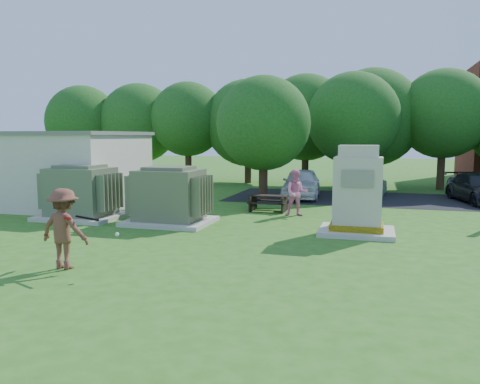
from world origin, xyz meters
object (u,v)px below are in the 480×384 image
(transformer_left, at_px, (81,193))
(car_white, at_px, (301,183))
(car_silver_a, at_px, (365,186))
(generator_cabinet, at_px, (358,196))
(car_dark, at_px, (479,188))
(person_at_picnic, at_px, (297,193))
(transformer_right, at_px, (170,197))
(picnic_table, at_px, (269,201))
(batter, at_px, (64,229))

(transformer_left, height_order, car_white, transformer_left)
(car_silver_a, bearing_deg, transformer_left, 54.48)
(generator_cabinet, relative_size, car_white, 0.64)
(transformer_left, bearing_deg, car_dark, 30.17)
(generator_cabinet, xyz_separation_m, car_silver_a, (0.02, 9.11, -0.60))
(car_silver_a, bearing_deg, person_at_picnic, 81.40)
(transformer_left, distance_m, transformer_right, 3.70)
(picnic_table, height_order, car_white, car_white)
(generator_cabinet, bearing_deg, transformer_right, 179.97)
(transformer_left, height_order, generator_cabinet, generator_cabinet)
(picnic_table, xyz_separation_m, person_at_picnic, (1.33, -0.88, 0.50))
(transformer_left, relative_size, car_dark, 0.64)
(car_dark, bearing_deg, car_silver_a, 166.41)
(car_dark, bearing_deg, generator_cabinet, -133.47)
(batter, bearing_deg, car_silver_a, -110.89)
(transformer_right, height_order, person_at_picnic, transformer_right)
(transformer_right, distance_m, batter, 6.04)
(picnic_table, distance_m, person_at_picnic, 1.67)
(car_white, height_order, car_dark, car_white)
(person_at_picnic, height_order, car_silver_a, person_at_picnic)
(generator_cabinet, relative_size, car_silver_a, 0.72)
(generator_cabinet, bearing_deg, person_at_picnic, 130.32)
(generator_cabinet, distance_m, car_dark, 10.52)
(transformer_left, distance_m, generator_cabinet, 10.30)
(car_white, relative_size, car_silver_a, 1.12)
(transformer_left, relative_size, person_at_picnic, 1.63)
(transformer_right, height_order, batter, transformer_right)
(batter, height_order, car_silver_a, batter)
(car_silver_a, xyz_separation_m, car_dark, (5.28, -0.04, 0.02))
(transformer_right, distance_m, picnic_table, 4.73)
(person_at_picnic, relative_size, car_dark, 0.39)
(transformer_left, distance_m, batter, 7.12)
(batter, height_order, car_white, batter)
(car_white, bearing_deg, generator_cabinet, -74.47)
(picnic_table, height_order, person_at_picnic, person_at_picnic)
(car_silver_a, height_order, car_dark, car_dark)
(car_dark, bearing_deg, batter, -141.24)
(batter, bearing_deg, transformer_right, -86.92)
(generator_cabinet, relative_size, picnic_table, 1.81)
(car_silver_a, bearing_deg, picnic_table, 67.64)
(car_white, bearing_deg, picnic_table, -102.46)
(car_dark, bearing_deg, person_at_picnic, -154.58)
(batter, xyz_separation_m, person_at_picnic, (4.08, 8.93, -0.04))
(car_silver_a, distance_m, car_dark, 5.28)
(car_silver_a, bearing_deg, car_white, 23.85)
(transformer_left, distance_m, car_dark, 18.04)
(car_white, distance_m, car_dark, 8.45)
(transformer_right, distance_m, car_white, 9.18)
(batter, bearing_deg, generator_cabinet, -134.74)
(transformer_right, relative_size, picnic_table, 1.89)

